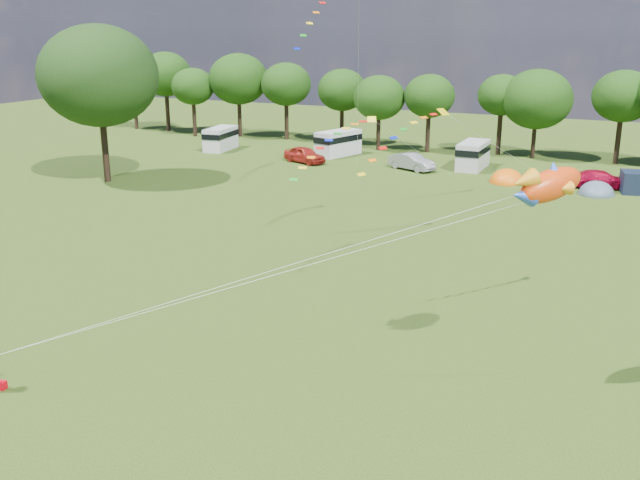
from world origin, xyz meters
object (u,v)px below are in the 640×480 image
at_px(big_tree, 99,76).
at_px(car_a, 305,155).
at_px(tent_orange, 507,182).
at_px(campervan_a, 221,138).
at_px(tent_greyblue, 596,194).
at_px(campervan_c, 473,154).
at_px(car_b, 412,162).
at_px(campervan_b, 338,142).
at_px(car_c, 601,180).
at_px(fish_kite, 546,186).

xyz_separation_m(big_tree, car_a, (11.71, 15.17, -8.22)).
bearing_deg(tent_orange, campervan_a, 173.51).
relative_size(car_a, tent_greyblue, 1.50).
relative_size(campervan_a, campervan_c, 1.00).
xyz_separation_m(car_b, campervan_b, (-9.42, 4.16, 0.61)).
height_order(car_c, campervan_a, campervan_a).
xyz_separation_m(campervan_c, tent_orange, (4.22, -4.93, -1.34)).
bearing_deg(car_c, fish_kite, 166.81).
bearing_deg(car_c, tent_orange, 84.08).
bearing_deg(campervan_a, car_b, -102.54).
xyz_separation_m(car_a, campervan_c, (15.77, 4.22, 0.57)).
bearing_deg(car_a, campervan_b, 5.89).
relative_size(campervan_b, tent_greyblue, 1.79).
bearing_deg(tent_greyblue, big_tree, -161.77).
distance_m(car_a, campervan_b, 5.38).
height_order(car_a, campervan_a, campervan_a).
relative_size(car_c, tent_orange, 1.50).
bearing_deg(campervan_a, car_a, -111.67).
relative_size(tent_orange, fish_kite, 1.09).
bearing_deg(car_c, tent_greyblue, 163.55).
relative_size(car_b, car_c, 0.89).
xyz_separation_m(car_c, fish_kite, (0.38, -37.52, 7.06)).
relative_size(car_b, campervan_a, 0.84).
xyz_separation_m(car_c, tent_greyblue, (-0.12, -2.60, -0.72)).
height_order(campervan_b, tent_orange, campervan_b).
distance_m(campervan_b, tent_greyblue, 27.19).
height_order(car_b, fish_kite, fish_kite).
relative_size(big_tree, campervan_a, 2.56).
distance_m(campervan_a, fish_kite, 56.73).
height_order(car_b, campervan_c, campervan_c).
distance_m(campervan_c, fish_kite, 43.64).
xyz_separation_m(big_tree, fish_kite, (39.67, -22.02, -1.22)).
xyz_separation_m(car_b, campervan_c, (5.00, 3.20, 0.59)).
xyz_separation_m(tent_greyblue, fish_kite, (0.50, -34.92, 7.78)).
relative_size(car_a, tent_orange, 1.45).
relative_size(car_c, tent_greyblue, 1.55).
xyz_separation_m(campervan_c, fish_kite, (12.19, -41.41, 6.44)).
bearing_deg(campervan_a, campervan_b, -87.79).
bearing_deg(tent_greyblue, campervan_b, 164.09).
height_order(car_c, tent_orange, car_c).
bearing_deg(car_a, tent_orange, -71.59).
xyz_separation_m(big_tree, campervan_a, (0.05, 18.05, -7.71)).
bearing_deg(big_tree, tent_orange, 24.51).
bearing_deg(car_c, campervan_a, 72.51).
xyz_separation_m(campervan_b, campervan_c, (14.42, -0.96, -0.02)).
distance_m(car_a, campervan_a, 12.02).
height_order(car_b, tent_orange, car_b).
bearing_deg(big_tree, tent_greyblue, 18.23).
xyz_separation_m(car_c, campervan_c, (-11.81, 3.89, 0.62)).
relative_size(car_b, campervan_b, 0.77).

